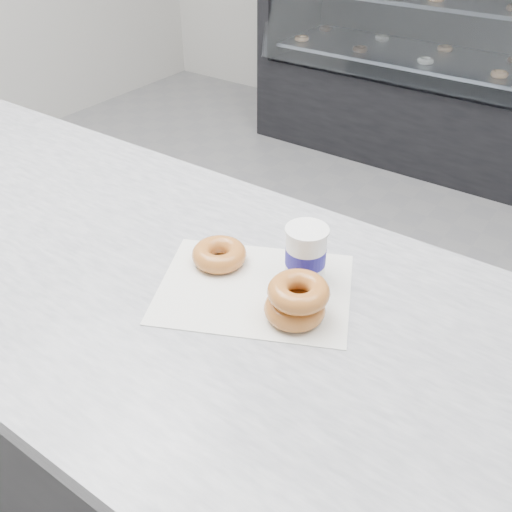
{
  "coord_description": "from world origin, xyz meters",
  "views": [
    {
      "loc": [
        0.88,
        -1.19,
        1.54
      ],
      "look_at": [
        0.4,
        -0.52,
        0.96
      ],
      "focal_mm": 40.0,
      "sensor_mm": 36.0,
      "label": 1
    }
  ],
  "objects_px": {
    "donut_single": "(219,254)",
    "display_case": "(468,80)",
    "donut_stack": "(297,300)",
    "counter": "(108,381)",
    "coffee_cup": "(306,253)"
  },
  "relations": [
    {
      "from": "coffee_cup",
      "to": "counter",
      "type": "bearing_deg",
      "value": 177.6
    },
    {
      "from": "donut_single",
      "to": "coffee_cup",
      "type": "bearing_deg",
      "value": 20.09
    },
    {
      "from": "donut_stack",
      "to": "display_case",
      "type": "bearing_deg",
      "value": 100.82
    },
    {
      "from": "donut_stack",
      "to": "coffee_cup",
      "type": "xyz_separation_m",
      "value": [
        -0.05,
        0.11,
        0.02
      ]
    },
    {
      "from": "donut_stack",
      "to": "coffee_cup",
      "type": "bearing_deg",
      "value": 114.23
    },
    {
      "from": "donut_single",
      "to": "display_case",
      "type": "bearing_deg",
      "value": 96.73
    },
    {
      "from": "counter",
      "to": "display_case",
      "type": "height_order",
      "value": "display_case"
    },
    {
      "from": "counter",
      "to": "coffee_cup",
      "type": "height_order",
      "value": "coffee_cup"
    },
    {
      "from": "counter",
      "to": "donut_single",
      "type": "distance_m",
      "value": 0.57
    },
    {
      "from": "counter",
      "to": "donut_single",
      "type": "bearing_deg",
      "value": 15.63
    },
    {
      "from": "display_case",
      "to": "donut_single",
      "type": "xyz_separation_m",
      "value": [
        0.31,
        -2.63,
        0.43
      ]
    },
    {
      "from": "counter",
      "to": "coffee_cup",
      "type": "bearing_deg",
      "value": 17.13
    },
    {
      "from": "counter",
      "to": "coffee_cup",
      "type": "relative_size",
      "value": 29.17
    },
    {
      "from": "coffee_cup",
      "to": "donut_single",
      "type": "bearing_deg",
      "value": -179.44
    },
    {
      "from": "counter",
      "to": "coffee_cup",
      "type": "distance_m",
      "value": 0.7
    }
  ]
}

